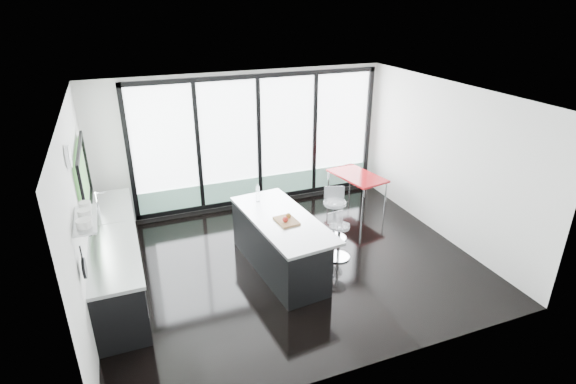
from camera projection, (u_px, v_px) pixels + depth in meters
name	position (u px, v px, depth m)	size (l,w,h in m)	color
floor	(289.00, 262.00, 7.57)	(6.00, 5.00, 0.00)	black
ceiling	(289.00, 96.00, 6.45)	(6.00, 5.00, 0.00)	white
wall_back	(258.00, 146.00, 9.25)	(6.00, 0.09, 2.80)	silver
wall_front	(373.00, 269.00, 4.88)	(6.00, 0.00, 2.80)	silver
wall_left	(81.00, 198.00, 6.18)	(0.26, 5.00, 2.80)	silver
wall_right	(445.00, 162.00, 8.01)	(0.00, 5.00, 2.80)	silver
counter_cabinets	(116.00, 257.00, 6.84)	(0.69, 3.24, 1.36)	black
island	(278.00, 243.00, 7.23)	(1.15, 2.30, 1.18)	black
bar_stool_near	(339.00, 241.00, 7.57)	(0.40, 0.40, 0.63)	silver
bar_stool_far	(334.00, 220.00, 8.14)	(0.48, 0.48, 0.76)	silver
red_table	(356.00, 189.00, 9.55)	(0.71, 1.25, 0.67)	maroon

